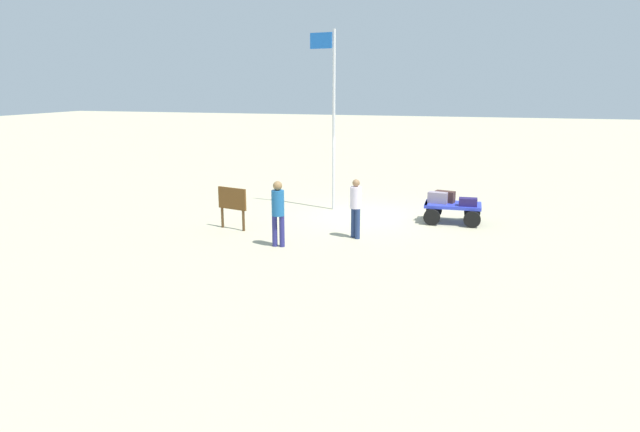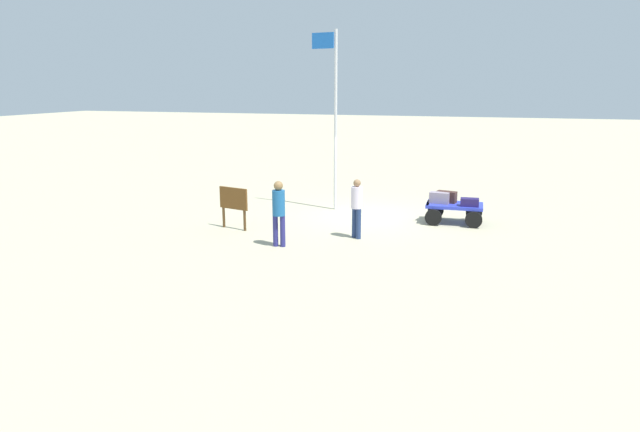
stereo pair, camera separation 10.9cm
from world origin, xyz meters
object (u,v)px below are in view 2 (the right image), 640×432
worker_lead (357,204)px  flagpole (333,109)px  suitcase_grey (439,198)px  luggage_cart (454,209)px  suitcase_tan (470,202)px  worker_trailing (279,208)px  signboard (234,202)px  suitcase_olive (447,197)px

worker_lead → flagpole: 4.56m
suitcase_grey → flagpole: flagpole is taller
luggage_cart → flagpole: (4.14, -0.80, 3.00)m
suitcase_grey → flagpole: (3.69, -0.89, 2.65)m
suitcase_tan → worker_trailing: worker_trailing is taller
suitcase_tan → worker_lead: bearing=39.4°
flagpole → suitcase_grey: bearing=166.5°
suitcase_tan → signboard: 7.13m
flagpole → suitcase_tan: bearing=167.4°
suitcase_grey → flagpole: 4.63m
luggage_cart → suitcase_tan: bearing=154.1°
signboard → worker_trailing: bearing=145.5°
worker_lead → flagpole: bearing=-64.2°
luggage_cart → worker_trailing: (4.24, 4.08, 0.60)m
suitcase_grey → suitcase_olive: bearing=-132.1°
worker_lead → flagpole: size_ratio=0.28×
suitcase_olive → worker_lead: (2.22, 2.79, 0.18)m
worker_trailing → signboard: 2.39m
suitcase_tan → worker_trailing: (4.72, 3.85, 0.31)m
suitcase_olive → worker_trailing: 5.81m
suitcase_tan → flagpole: size_ratio=0.09×
suitcase_grey → worker_trailing: bearing=46.5°
luggage_cart → worker_trailing: worker_trailing is taller
flagpole → luggage_cart: bearing=169.0°
worker_trailing → signboard: worker_trailing is taller
suitcase_grey → suitcase_olive: (-0.20, -0.22, 0.00)m
worker_lead → worker_trailing: worker_trailing is taller
signboard → worker_lead: bearing=-178.8°
luggage_cart → worker_lead: size_ratio=1.04×
suitcase_grey → signboard: (5.76, 2.65, 0.05)m
worker_lead → signboard: 3.74m
worker_lead → signboard: worker_lead is taller
luggage_cart → worker_lead: (2.47, 2.65, 0.54)m
suitcase_olive → signboard: bearing=25.7°
signboard → luggage_cart: bearing=-156.3°
suitcase_olive → flagpole: flagpole is taller
worker_lead → suitcase_tan: bearing=-140.6°
luggage_cart → signboard: (6.21, 2.73, 0.39)m
signboard → suitcase_grey: bearing=-155.3°
luggage_cart → flagpole: 5.17m
suitcase_olive → worker_trailing: worker_trailing is taller
suitcase_tan → suitcase_olive: bearing=-27.0°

